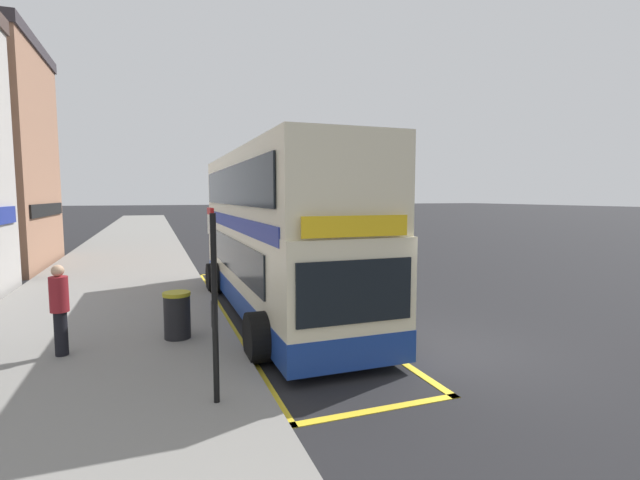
{
  "coord_description": "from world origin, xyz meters",
  "views": [
    {
      "loc": [
        -5.65,
        -7.73,
        3.23
      ],
      "look_at": [
        -0.5,
        6.29,
        1.78
      ],
      "focal_mm": 25.57,
      "sensor_mm": 36.0,
      "label": 1
    }
  ],
  "objects_px": {
    "double_decker_bus": "(275,238)",
    "pedestrian_waiting_near_sign": "(60,306)",
    "bus_stop_sign": "(214,291)",
    "parked_car_navy_kerbside": "(239,215)",
    "litter_bin": "(177,315)"
  },
  "relations": [
    {
      "from": "double_decker_bus",
      "to": "parked_car_navy_kerbside",
      "type": "relative_size",
      "value": 2.56
    },
    {
      "from": "pedestrian_waiting_near_sign",
      "to": "litter_bin",
      "type": "bearing_deg",
      "value": 9.41
    },
    {
      "from": "bus_stop_sign",
      "to": "litter_bin",
      "type": "xyz_separation_m",
      "value": [
        -0.39,
        3.38,
        -1.17
      ]
    },
    {
      "from": "bus_stop_sign",
      "to": "litter_bin",
      "type": "bearing_deg",
      "value": 96.54
    },
    {
      "from": "bus_stop_sign",
      "to": "parked_car_navy_kerbside",
      "type": "height_order",
      "value": "bus_stop_sign"
    },
    {
      "from": "pedestrian_waiting_near_sign",
      "to": "bus_stop_sign",
      "type": "bearing_deg",
      "value": -49.75
    },
    {
      "from": "double_decker_bus",
      "to": "pedestrian_waiting_near_sign",
      "type": "relative_size",
      "value": 6.04
    },
    {
      "from": "double_decker_bus",
      "to": "pedestrian_waiting_near_sign",
      "type": "bearing_deg",
      "value": -153.2
    },
    {
      "from": "double_decker_bus",
      "to": "parked_car_navy_kerbside",
      "type": "xyz_separation_m",
      "value": [
        7.28,
        46.52,
        -1.26
      ]
    },
    {
      "from": "pedestrian_waiting_near_sign",
      "to": "litter_bin",
      "type": "distance_m",
      "value": 2.25
    },
    {
      "from": "pedestrian_waiting_near_sign",
      "to": "litter_bin",
      "type": "relative_size",
      "value": 1.75
    },
    {
      "from": "double_decker_bus",
      "to": "bus_stop_sign",
      "type": "xyz_separation_m",
      "value": [
        -2.38,
        -5.52,
        -0.24
      ]
    },
    {
      "from": "bus_stop_sign",
      "to": "parked_car_navy_kerbside",
      "type": "xyz_separation_m",
      "value": [
        9.66,
        52.04,
        -1.03
      ]
    },
    {
      "from": "bus_stop_sign",
      "to": "parked_car_navy_kerbside",
      "type": "bearing_deg",
      "value": 79.48
    },
    {
      "from": "parked_car_navy_kerbside",
      "to": "pedestrian_waiting_near_sign",
      "type": "height_order",
      "value": "pedestrian_waiting_near_sign"
    }
  ]
}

